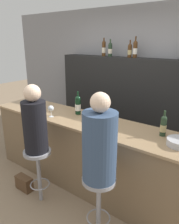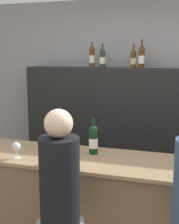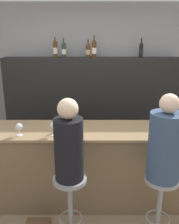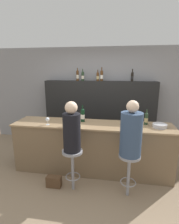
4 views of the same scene
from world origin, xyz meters
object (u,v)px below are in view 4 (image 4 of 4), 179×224
Objects in this scene: handbag at (54,182)px; guest_seated_left at (72,129)px; wine_bottle_backbar_1 at (83,76)px; bar_stool_left at (73,160)px; wine_bottle_counter_1 at (146,119)px; wine_bottle_backbar_2 at (98,76)px; wine_bottle_backbar_4 at (132,76)px; bar_stool_right at (129,165)px; wine_bottle_backbar_0 at (78,75)px; wine_glass_0 at (47,120)px; guest_seated_right at (131,132)px; wine_bottle_counter_0 at (83,115)px; wine_bottle_backbar_3 at (102,75)px; wine_glass_1 at (67,120)px; metal_bowl at (160,126)px.

guest_seated_left is at bearing 0.00° from handbag.
bar_stool_left is at bearing -83.70° from wine_bottle_backbar_1.
bar_stool_left is at bearing -148.63° from wine_bottle_counter_1.
wine_bottle_backbar_2 is (0.39, 0.00, -0.01)m from wine_bottle_backbar_1.
wine_bottle_backbar_4 reaches higher than bar_stool_right.
wine_bottle_backbar_0 is 2.24× the size of wine_glass_0.
bar_stool_right is 0.54m from guest_seated_right.
wine_bottle_backbar_0 reaches higher than wine_bottle_counter_0.
wine_bottle_backbar_3 reaches higher than wine_bottle_backbar_2.
wine_bottle_counter_0 is 1.10× the size of wine_bottle_backbar_1.
bar_stool_left is (-1.04, -1.97, -1.29)m from wine_bottle_backbar_4.
wine_glass_1 is at bearing 114.28° from bar_stool_left.
handbag is (-0.53, -1.97, -1.75)m from wine_bottle_backbar_2.
wine_bottle_backbar_2 is 2.47m from bar_stool_right.
wine_bottle_backbar_2 is 0.10m from wine_bottle_backbar_3.
wine_bottle_backbar_4 is at bearing 49.93° from wine_bottle_counter_0.
wine_bottle_backbar_2 reaches higher than metal_bowl.
wine_bottle_counter_0 is 0.41× the size of guest_seated_left.
wine_bottle_backbar_1 is 1.06× the size of wine_bottle_backbar_2.
wine_glass_0 reaches higher than bar_stool_right.
wine_glass_1 reaches higher than bar_stool_left.
wine_bottle_backbar_3 is (0.63, 0.00, 0.00)m from wine_bottle_backbar_0.
metal_bowl is 0.29× the size of guest_seated_right.
bar_stool_right reaches higher than handbag.
guest_seated_right is at bearing 0.00° from handbag.
metal_bowl reaches higher than bar_stool_right.
guest_seated_left is 1.13× the size of bar_stool_right.
bar_stool_left reaches higher than handbag.
bar_stool_right is at bearing -113.28° from wine_bottle_counter_1.
metal_bowl is at bearing 18.95° from handbag.
bar_stool_left is at bearing -79.77° from wine_bottle_backbar_0.
wine_bottle_backbar_1 is 2.62m from bar_stool_right.
wine_bottle_backbar_4 is at bearing 108.21° from metal_bowl.
wine_bottle_backbar_2 is at bearing 110.85° from guest_seated_right.
wine_bottle_counter_1 is at bearing 66.72° from bar_stool_right.
wine_bottle_backbar_0 reaches higher than guest_seated_right.
metal_bowl is 0.31× the size of guest_seated_left.
wine_bottle_counter_0 is at bearing 88.48° from bar_stool_left.
guest_seated_left is at bearing -117.70° from wine_bottle_backbar_4.
wine_bottle_backbar_2 reaches higher than wine_bottle_counter_1.
wine_bottle_backbar_2 reaches higher than guest_seated_left.
wine_bottle_backbar_4 is (1.02, 1.21, 0.72)m from wine_bottle_counter_0.
wine_bottle_backbar_4 is 2.11m from guest_seated_right.
wine_bottle_counter_1 is at bearing 148.12° from metal_bowl.
handbag is (0.25, -0.45, -1.00)m from wine_glass_0.
handbag is at bearing 180.00° from guest_seated_right.
bar_stool_left is (-1.48, -0.63, -0.47)m from metal_bowl.
metal_bowl is at bearing -5.41° from wine_bottle_counter_0.
wine_bottle_backbar_2 reaches higher than wine_glass_0.
wine_glass_0 is 0.75m from guest_seated_left.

